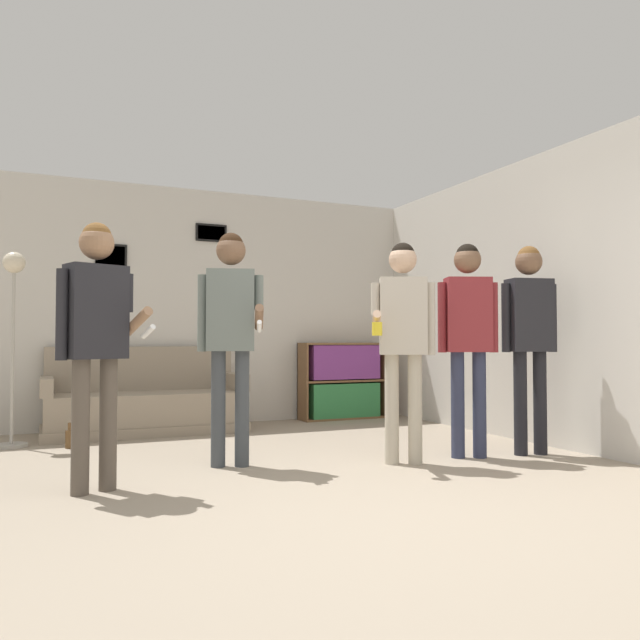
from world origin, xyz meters
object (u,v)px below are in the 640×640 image
Objects in this scene: couch at (145,404)px; bookshelf at (343,381)px; person_spectator_far_right at (529,325)px; bottle_on_floor at (70,438)px; person_player_foreground_left at (96,325)px; person_spectator_near_bookshelf at (468,325)px; person_watcher_holding_cup at (403,327)px; person_player_foreground_center at (231,320)px; floor_lamp at (13,314)px.

couch is 1.86× the size of bookshelf.
bottle_on_floor is (-3.53, 1.90, -1.00)m from person_spectator_far_right.
person_player_foreground_left is at bearing 178.45° from person_spectator_far_right.
couch is 8.86× the size of bottle_on_floor.
bottle_on_floor is (-0.09, 1.80, -0.97)m from person_player_foreground_left.
bottle_on_floor is (-0.76, -0.71, -0.20)m from couch.
person_spectator_near_bookshelf is (2.89, 0.01, 0.03)m from person_player_foreground_left.
person_spectator_far_right reaches higher than bookshelf.
person_player_foreground_left is 0.97× the size of person_spectator_near_bookshelf.
person_player_foreground_left is 2.26m from person_watcher_holding_cup.
person_player_foreground_center is 7.85× the size of bottle_on_floor.
person_watcher_holding_cup reaches higher than couch.
person_player_foreground_center is 1.02× the size of person_spectator_near_bookshelf.
person_spectator_far_right is (1.18, -0.09, 0.02)m from person_watcher_holding_cup.
person_watcher_holding_cup is 0.98× the size of person_spectator_near_bookshelf.
person_player_foreground_left is at bearing -74.86° from floor_lamp.
person_spectator_far_right is (4.01, -2.17, -0.11)m from floor_lamp.
person_player_foreground_center is 2.50m from person_spectator_far_right.
couch is 1.15× the size of person_spectator_far_right.
person_player_foreground_center is (0.33, -2.07, 0.82)m from couch.
floor_lamp reaches higher than person_spectator_near_bookshelf.
bottle_on_floor is (-1.09, 1.36, -1.02)m from person_player_foreground_center.
person_player_foreground_left is 1.10m from person_player_foreground_center.
person_player_foreground_center is (-2.05, -2.27, 0.65)m from bookshelf.
person_player_foreground_left is 0.97× the size of person_spectator_far_right.
person_spectator_near_bookshelf is (3.45, -2.07, -0.11)m from floor_lamp.
bottle_on_floor is at bearing 128.65° from person_player_foreground_center.
floor_lamp is 7.75× the size of bottle_on_floor.
couch is at bearing 131.48° from person_spectator_near_bookshelf.
couch is 3.45m from person_spectator_near_bookshelf.
couch is at bearing 136.76° from person_spectator_far_right.
bottle_on_floor is (-3.14, -0.91, -0.37)m from bookshelf.
person_spectator_near_bookshelf is (-0.17, -2.71, 0.63)m from bookshelf.
person_spectator_near_bookshelf is at bearing 0.15° from person_player_foreground_left.
person_spectator_near_bookshelf reaches higher than bottle_on_floor.
person_watcher_holding_cup is 0.63m from person_spectator_near_bookshelf.
bookshelf is (2.39, 0.19, 0.17)m from couch.
person_player_foreground_center is at bearing 167.61° from person_spectator_far_right.
bottle_on_floor is at bearing 151.76° from person_spectator_far_right.
person_player_foreground_center reaches higher than floor_lamp.
floor_lamp is at bearing 151.55° from person_spectator_far_right.
floor_lamp is (-1.23, -0.44, 0.91)m from couch.
person_spectator_far_right is at bearing -43.24° from couch.
bottle_on_floor is at bearing 142.47° from person_watcher_holding_cup.
person_player_foreground_center is at bearing 23.86° from person_player_foreground_left.
person_watcher_holding_cup is at bearing -36.34° from floor_lamp.
bookshelf is 3.13m from person_player_foreground_center.
person_player_foreground_left is at bearing 179.98° from person_watcher_holding_cup.
bookshelf is 0.62× the size of person_spectator_far_right.
bookshelf is 0.62× the size of floor_lamp.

